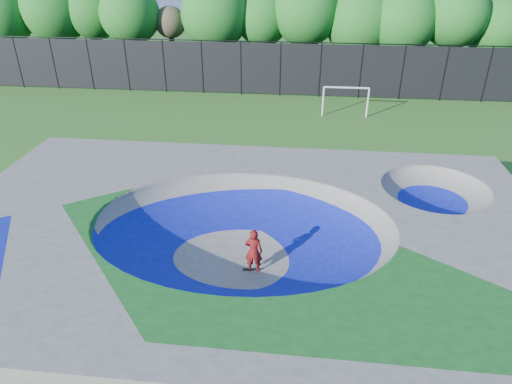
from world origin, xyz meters
TOP-DOWN VIEW (x-y plane):
  - ground at (0.00, 0.00)m, footprint 120.00×120.00m
  - skate_deck at (0.00, 0.00)m, footprint 22.00×14.00m
  - skater at (0.50, -0.88)m, footprint 0.65×0.45m
  - skateboard at (0.50, -0.88)m, footprint 0.80×0.30m
  - soccer_goal at (4.68, 16.52)m, footprint 3.07×0.12m
  - fence at (0.00, 21.00)m, footprint 48.09×0.09m
  - treeline at (-1.57, 25.95)m, footprint 52.38×7.03m

SIDE VIEW (x-z plane):
  - ground at x=0.00m, z-range 0.00..0.00m
  - skateboard at x=0.50m, z-range 0.00..0.05m
  - skate_deck at x=0.00m, z-range 0.00..1.50m
  - skater at x=0.50m, z-range 0.00..1.73m
  - soccer_goal at x=4.68m, z-range 0.39..2.42m
  - fence at x=0.00m, z-range 0.08..4.12m
  - treeline at x=-1.57m, z-range 0.89..9.27m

